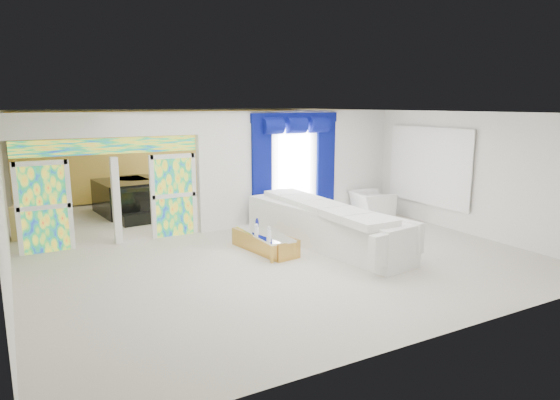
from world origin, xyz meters
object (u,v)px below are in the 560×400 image
console_table (292,217)px  armchair (371,205)px  coffee_table (265,242)px  white_sofa (324,227)px  grand_piano (125,197)px

console_table → armchair: (2.39, -0.38, 0.17)m
coffee_table → armchair: 4.37m
white_sofa → coffee_table: (-1.35, 0.30, -0.24)m
grand_piano → white_sofa: bearing=-66.9°
console_table → armchair: 2.42m
console_table → armchair: size_ratio=1.02×
armchair → coffee_table: bearing=119.3°
console_table → coffee_table: bearing=-134.0°
coffee_table → console_table: coffee_table is taller
console_table → grand_piano: grand_piano is taller
armchair → white_sofa: bearing=132.1°
console_table → armchair: armchair is taller
coffee_table → grand_piano: grand_piano is taller
console_table → grand_piano: 5.08m
coffee_table → console_table: 2.51m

